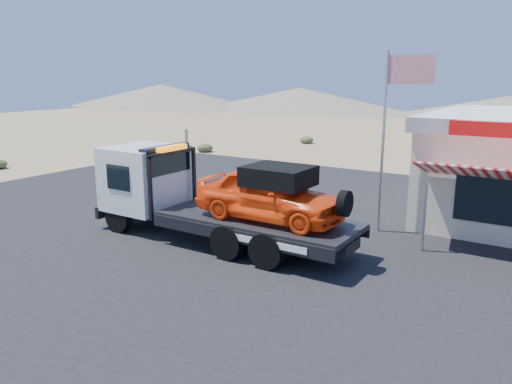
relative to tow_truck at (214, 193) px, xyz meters
The scene contains 6 objects.
ground 1.82m from the tow_truck, 132.70° to the right, with size 120.00×120.00×0.00m, color #987856.
asphalt_lot 3.18m from the tow_truck, 59.15° to the left, with size 32.00×24.00×0.02m, color black.
tow_truck is the anchor object (origin of this frame).
flagpole 6.20m from the tow_truck, 41.64° to the left, with size 1.55×0.10×6.00m.
desert_scrub 16.69m from the tow_truck, 152.85° to the left, with size 20.93×32.75×0.70m.
distant_hills 55.48m from the tow_truck, 100.76° to the left, with size 126.00×48.00×4.20m.
Camera 1 is at (10.06, -11.59, 5.24)m, focal length 35.00 mm.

